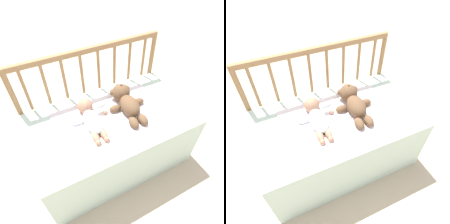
{
  "view_description": "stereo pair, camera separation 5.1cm",
  "coord_description": "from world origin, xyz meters",
  "views": [
    {
      "loc": [
        -0.43,
        -0.83,
        1.5
      ],
      "look_at": [
        0.0,
        -0.0,
        0.55
      ],
      "focal_mm": 32.0,
      "sensor_mm": 36.0,
      "label": 1
    },
    {
      "loc": [
        -0.38,
        -0.85,
        1.5
      ],
      "look_at": [
        0.0,
        -0.0,
        0.55
      ],
      "focal_mm": 32.0,
      "sensor_mm": 36.0,
      "label": 2
    }
  ],
  "objects": [
    {
      "name": "ground_plane",
      "position": [
        0.0,
        0.0,
        0.0
      ],
      "size": [
        12.0,
        12.0,
        0.0
      ],
      "primitive_type": "plane",
      "color": "#C6B293"
    },
    {
      "name": "crib_mattress",
      "position": [
        0.0,
        0.0,
        0.25
      ],
      "size": [
        1.14,
        0.64,
        0.49
      ],
      "color": "silver",
      "rests_on": "ground_plane"
    },
    {
      "name": "crib_rail",
      "position": [
        0.0,
        0.35,
        0.6
      ],
      "size": [
        1.14,
        0.04,
        0.86
      ],
      "color": "#997047",
      "rests_on": "ground_plane"
    },
    {
      "name": "blanket",
      "position": [
        0.0,
        -0.0,
        0.5
      ],
      "size": [
        0.76,
        0.49,
        0.01
      ],
      "color": "white",
      "rests_on": "crib_mattress"
    },
    {
      "name": "teddy_bear",
      "position": [
        0.14,
        0.05,
        0.55
      ],
      "size": [
        0.27,
        0.39,
        0.13
      ],
      "color": "brown",
      "rests_on": "crib_mattress"
    },
    {
      "name": "baby",
      "position": [
        -0.14,
        0.04,
        0.53
      ],
      "size": [
        0.27,
        0.38,
        0.11
      ],
      "color": "white",
      "rests_on": "crib_mattress"
    }
  ]
}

